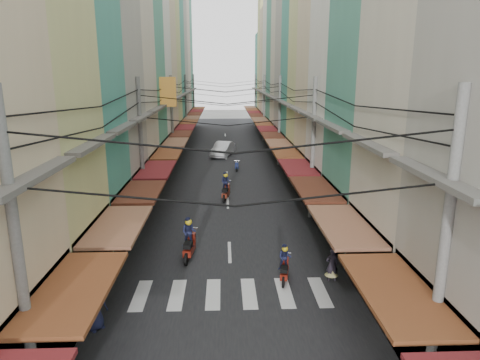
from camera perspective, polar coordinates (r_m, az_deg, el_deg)
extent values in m
plane|color=slate|center=(22.72, -1.48, -7.59)|extent=(160.00, 160.00, 0.00)
cube|color=black|center=(41.95, -1.86, 2.56)|extent=(10.00, 80.00, 0.02)
cube|color=gray|center=(42.41, -10.68, 2.48)|extent=(3.00, 80.00, 0.06)
cube|color=gray|center=(42.49, 6.95, 2.64)|extent=(3.00, 80.00, 0.06)
cube|color=silver|center=(17.58, -13.07, -14.73)|extent=(0.55, 2.40, 0.01)
cube|color=silver|center=(17.37, -8.38, -14.87)|extent=(0.55, 2.40, 0.01)
cube|color=silver|center=(17.28, -3.60, -14.90)|extent=(0.55, 2.40, 0.01)
cube|color=silver|center=(17.30, 1.21, -14.84)|extent=(0.55, 2.40, 0.01)
cube|color=silver|center=(17.43, 5.96, -14.68)|extent=(0.55, 2.40, 0.01)
cube|color=silver|center=(17.67, 10.61, -14.43)|extent=(0.55, 2.40, 0.01)
cube|color=black|center=(13.32, -27.03, -18.25)|extent=(1.20, 4.53, 3.20)
cube|color=brown|center=(12.11, -21.15, -13.37)|extent=(1.80, 4.34, 0.12)
cube|color=#595651|center=(11.34, -25.59, 0.52)|extent=(0.50, 4.24, 0.15)
cube|color=black|center=(17.18, -20.54, -10.15)|extent=(1.20, 4.52, 3.20)
cube|color=brown|center=(16.25, -15.91, -5.84)|extent=(1.80, 4.33, 0.12)
cube|color=#595651|center=(15.69, -18.96, 4.56)|extent=(0.50, 4.23, 0.15)
cube|color=teal|center=(20.88, -25.11, 16.21)|extent=(6.00, 4.30, 19.25)
cube|color=black|center=(21.19, -16.82, -5.23)|extent=(1.20, 4.13, 3.20)
cube|color=#572719|center=(20.45, -13.03, -1.57)|extent=(1.80, 3.96, 0.12)
cube|color=#595651|center=(20.01, -15.35, 6.73)|extent=(0.50, 3.87, 0.15)
cube|color=#9D9A90|center=(25.37, -21.10, 17.89)|extent=(6.00, 5.14, 20.93)
cube|color=black|center=(25.57, -14.25, -1.75)|extent=(1.20, 4.94, 3.20)
cube|color=maroon|center=(24.96, -11.07, 1.35)|extent=(1.80, 4.73, 0.12)
cube|color=#595651|center=(24.60, -12.91, 8.16)|extent=(0.50, 4.63, 0.15)
cube|color=beige|center=(30.13, -17.70, 14.07)|extent=(6.00, 4.95, 17.43)
cube|color=black|center=(30.37, -12.34, 0.84)|extent=(1.20, 4.75, 3.20)
cube|color=brown|center=(29.86, -9.64, 3.49)|extent=(1.80, 4.56, 0.12)
cube|color=#595651|center=(29.55, -11.14, 9.19)|extent=(0.50, 4.46, 0.15)
cube|color=#4D947D|center=(34.96, -15.47, 13.22)|extent=(6.00, 4.99, 16.32)
cube|color=black|center=(35.17, -10.96, 2.70)|extent=(1.20, 4.80, 3.20)
cube|color=brown|center=(34.72, -8.62, 5.00)|extent=(1.80, 4.60, 0.12)
cube|color=#595651|center=(34.46, -9.89, 9.91)|extent=(0.50, 4.50, 0.15)
cube|color=silver|center=(39.79, -14.18, 18.08)|extent=(6.00, 4.65, 22.87)
cube|color=black|center=(39.85, -9.95, 4.07)|extent=(1.20, 4.46, 3.20)
cube|color=#572719|center=(39.47, -7.86, 6.11)|extent=(1.80, 4.27, 0.12)
cube|color=#595651|center=(39.24, -8.97, 10.43)|extent=(0.50, 4.18, 0.15)
cube|color=beige|center=(44.40, -12.81, 16.21)|extent=(6.00, 4.89, 20.58)
cube|color=black|center=(44.52, -9.15, 5.14)|extent=(1.20, 4.70, 3.20)
cube|color=maroon|center=(44.17, -7.28, 6.97)|extent=(1.80, 4.50, 0.12)
cube|color=#595651|center=(43.97, -8.26, 10.83)|extent=(0.50, 4.40, 0.15)
cube|color=#CAC97E|center=(49.01, -11.73, 14.78)|extent=(6.00, 4.52, 18.44)
cube|color=black|center=(49.15, -8.51, 6.00)|extent=(1.20, 4.34, 3.20)
cube|color=brown|center=(48.83, -6.81, 7.66)|extent=(1.80, 4.16, 0.12)
cube|color=#595651|center=(48.65, -7.69, 11.15)|extent=(0.50, 4.07, 0.15)
cube|color=teal|center=(53.83, -10.94, 15.90)|extent=(6.00, 5.20, 20.63)
cube|color=black|center=(53.94, -7.97, 6.72)|extent=(1.20, 4.99, 3.20)
cube|color=brown|center=(53.65, -6.41, 8.24)|extent=(1.80, 4.78, 0.12)
cube|color=#595651|center=(53.48, -7.21, 11.42)|extent=(0.50, 4.68, 0.15)
cube|color=#9D9A90|center=(58.92, -10.26, 17.24)|extent=(6.00, 4.94, 23.70)
cube|color=black|center=(58.94, -7.49, 7.36)|extent=(1.20, 4.74, 3.20)
cube|color=#572719|center=(58.68, -6.06, 8.74)|extent=(1.80, 4.55, 0.12)
cube|color=#595651|center=(58.53, -6.79, 11.66)|extent=(0.50, 4.45, 0.15)
cube|color=beige|center=(63.76, -9.58, 15.85)|extent=(6.00, 4.96, 21.12)
cube|color=black|center=(63.84, -7.10, 7.88)|extent=(1.20, 4.76, 3.20)
cube|color=maroon|center=(63.60, -5.77, 9.16)|extent=(1.80, 4.56, 0.12)
cube|color=#595651|center=(63.46, -6.44, 11.85)|extent=(0.50, 4.46, 0.15)
cube|color=#4D947D|center=(68.71, -9.03, 15.23)|extent=(6.00, 5.04, 19.90)
cube|color=black|center=(68.80, -6.76, 8.33)|extent=(1.20, 4.84, 3.20)
cube|color=brown|center=(68.57, -5.52, 9.52)|extent=(1.80, 4.64, 0.12)
cube|color=#595651|center=(68.44, -6.14, 12.01)|extent=(0.50, 4.54, 0.15)
cube|color=#593B14|center=(33.40, -9.58, 11.51)|extent=(1.20, 0.40, 2.20)
cube|color=black|center=(13.21, 25.82, -18.41)|extent=(1.20, 4.54, 3.20)
cube|color=brown|center=(11.92, 19.99, -13.72)|extent=(1.80, 4.35, 0.12)
cube|color=#595651|center=(11.17, 24.36, 0.46)|extent=(0.50, 4.25, 0.15)
cube|color=black|center=(17.09, 18.25, -10.08)|extent=(1.20, 4.78, 3.20)
cube|color=brown|center=(16.12, 13.60, -5.86)|extent=(1.80, 4.58, 0.12)
cube|color=#595651|center=(15.57, 16.55, 4.67)|extent=(0.50, 4.48, 0.15)
cube|color=#4D947D|center=(21.24, 21.00, 10.89)|extent=(6.00, 5.03, 15.08)
cube|color=black|center=(21.51, 13.69, -4.73)|extent=(1.20, 4.83, 3.20)
cube|color=#572719|center=(20.75, 9.93, -1.19)|extent=(1.80, 4.63, 0.12)
cube|color=#595651|center=(20.33, 12.09, 7.03)|extent=(0.50, 4.53, 0.15)
cube|color=silver|center=(25.94, 17.26, 18.89)|extent=(6.00, 4.79, 21.66)
cube|color=black|center=(26.06, 10.81, -1.27)|extent=(1.20, 4.60, 3.20)
cube|color=maroon|center=(25.43, 7.65, 1.73)|extent=(1.80, 4.41, 0.12)
cube|color=#595651|center=(25.09, 9.36, 8.44)|extent=(0.50, 4.31, 0.15)
cube|color=beige|center=(30.34, 14.20, 17.42)|extent=(6.00, 4.52, 20.74)
cube|color=black|center=(30.47, 8.88, 1.04)|extent=(1.20, 4.34, 3.20)
cube|color=brown|center=(29.94, 6.16, 3.64)|extent=(1.80, 4.16, 0.12)
cube|color=#595651|center=(29.65, 7.57, 9.35)|extent=(0.50, 4.07, 0.15)
cube|color=#CAC97E|center=(34.48, 11.85, 11.59)|extent=(6.00, 4.12, 14.13)
cube|color=black|center=(34.63, 7.53, 2.66)|extent=(1.20, 3.96, 3.20)
cube|color=brown|center=(34.16, 5.12, 4.96)|extent=(1.80, 3.79, 0.12)
cube|color=#595651|center=(33.91, 6.34, 9.96)|extent=(0.50, 3.71, 0.15)
cube|color=teal|center=(38.61, 10.43, 14.54)|extent=(6.00, 4.40, 17.68)
cube|color=black|center=(38.77, 6.49, 3.91)|extent=(1.20, 4.23, 3.20)
cube|color=#572719|center=(38.35, 4.32, 5.97)|extent=(1.80, 4.05, 0.12)
cube|color=#595651|center=(38.12, 5.39, 10.44)|extent=(0.50, 3.96, 0.15)
cube|color=#9D9A90|center=(43.13, 9.24, 17.78)|extent=(6.00, 4.64, 22.59)
cube|color=black|center=(43.18, 5.60, 4.98)|extent=(1.20, 4.45, 3.20)
cube|color=maroon|center=(42.80, 3.64, 6.83)|extent=(1.80, 4.26, 0.12)
cube|color=#595651|center=(42.60, 4.59, 10.83)|extent=(0.50, 4.17, 0.15)
cube|color=beige|center=(47.33, 8.15, 16.66)|extent=(6.00, 4.00, 21.25)
cube|color=black|center=(47.41, 4.90, 5.81)|extent=(1.20, 3.84, 3.20)
cube|color=brown|center=(47.07, 3.10, 7.50)|extent=(1.80, 3.68, 0.12)
cube|color=#595651|center=(46.88, 3.96, 11.14)|extent=(0.50, 3.60, 0.15)
cube|color=#4D947D|center=(51.79, 7.25, 17.05)|extent=(6.00, 5.01, 22.33)
cube|color=black|center=(51.84, 4.29, 6.53)|extent=(1.20, 4.81, 3.20)
cube|color=brown|center=(51.53, 2.64, 8.07)|extent=(1.80, 4.61, 0.12)
cube|color=#595651|center=(51.36, 3.42, 11.40)|extent=(0.50, 4.51, 0.15)
cube|color=silver|center=(56.69, 6.36, 15.49)|extent=(6.00, 5.00, 19.71)
cube|color=black|center=(56.77, 3.72, 7.19)|extent=(1.20, 4.80, 3.20)
cube|color=#572719|center=(56.49, 2.21, 8.61)|extent=(1.80, 4.60, 0.12)
cube|color=#595651|center=(56.34, 2.92, 11.64)|extent=(0.50, 4.50, 0.15)
cube|color=beige|center=(61.28, 5.67, 14.07)|extent=(6.00, 4.32, 16.86)
cube|color=black|center=(61.38, 3.28, 7.72)|extent=(1.20, 4.15, 3.20)
cube|color=maroon|center=(61.12, 1.88, 9.03)|extent=(1.80, 3.97, 0.12)
cube|color=#595651|center=(60.97, 2.52, 11.83)|extent=(0.50, 3.89, 0.15)
cube|color=#CAC97E|center=(65.59, 5.18, 15.43)|extent=(6.00, 4.33, 19.96)
cube|color=black|center=(65.66, 2.92, 8.14)|extent=(1.20, 4.16, 3.20)
cube|color=brown|center=(65.42, 1.61, 9.36)|extent=(1.80, 3.99, 0.12)
cube|color=#595651|center=(65.28, 2.21, 11.98)|extent=(0.50, 3.90, 0.15)
cube|color=teal|center=(70.15, 4.64, 13.05)|extent=(6.00, 4.88, 14.34)
cube|color=black|center=(70.23, 2.58, 8.53)|extent=(1.20, 4.68, 3.20)
cube|color=brown|center=(70.00, 1.35, 9.67)|extent=(1.80, 4.49, 0.12)
cube|color=#595651|center=(69.87, 1.91, 12.12)|extent=(0.50, 4.39, 0.15)
cylinder|color=gray|center=(11.09, -27.33, -10.34)|extent=(0.26, 0.26, 8.20)
cylinder|color=gray|center=(11.30, 25.41, -9.66)|extent=(0.26, 0.26, 8.20)
cylinder|color=gray|center=(24.93, -13.00, 3.82)|extent=(0.26, 0.26, 8.20)
cylinder|color=gray|center=(25.02, 9.69, 4.02)|extent=(0.26, 0.26, 8.20)
cylinder|color=gray|center=(39.62, -9.05, 7.70)|extent=(0.26, 0.26, 8.20)
cylinder|color=gray|center=(39.68, 5.28, 7.83)|extent=(0.26, 0.26, 8.20)
cylinder|color=gray|center=(54.48, -7.23, 9.47)|extent=(0.26, 0.26, 8.20)
cylinder|color=gray|center=(54.52, 3.23, 9.56)|extent=(0.26, 0.26, 8.20)
cylinder|color=gray|center=(69.40, -6.18, 10.47)|extent=(0.26, 0.26, 8.20)
cylinder|color=gray|center=(69.43, 2.06, 10.54)|extent=(0.26, 0.26, 8.20)
imported|color=silver|center=(44.44, -2.29, 3.20)|extent=(5.55, 3.35, 1.83)
imported|color=black|center=(21.52, 19.34, -9.70)|extent=(1.83, 0.78, 1.23)
cylinder|color=black|center=(20.90, -6.60, -8.83)|extent=(0.11, 0.57, 0.57)
cylinder|color=black|center=(19.59, -6.91, -10.46)|extent=(0.11, 0.57, 0.57)
cube|color=maroon|center=(20.17, -6.76, -9.16)|extent=(0.38, 1.27, 0.31)
cube|color=black|center=(19.79, -6.85, -8.59)|extent=(0.35, 0.61, 0.20)
cube|color=maroon|center=(20.63, -6.65, -7.84)|extent=(0.33, 0.31, 0.61)
imported|color=#1B1F40|center=(20.11, -6.77, -8.78)|extent=(0.58, 0.41, 1.46)
sphere|color=gold|center=(19.71, -6.87, -5.82)|extent=(0.31, 0.31, 0.31)
cylinder|color=black|center=(18.74, 5.67, -11.80)|extent=(0.09, 0.46, 0.46)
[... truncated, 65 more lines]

